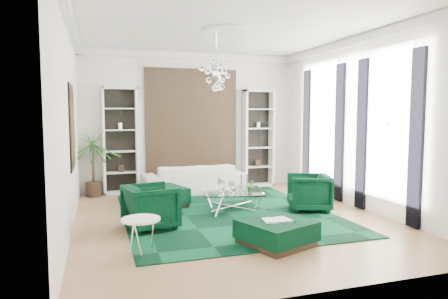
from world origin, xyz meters
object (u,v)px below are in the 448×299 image
object	(u,v)px
sofa	(193,179)
palm	(93,154)
side_table	(141,238)
ottoman_side	(161,197)
coffee_table	(232,200)
armchair_left	(151,207)
armchair_right	(309,192)
ottoman_front	(276,233)

from	to	relation	value
sofa	palm	size ratio (longest dim) A/B	1.20
sofa	side_table	distance (m)	4.78
sofa	ottoman_side	bearing A→B (deg)	49.86
coffee_table	side_table	size ratio (longest dim) A/B	2.24
sofa	coffee_table	world-z (taller)	sofa
armchair_left	palm	size ratio (longest dim) A/B	0.41
sofa	ottoman_side	distance (m)	1.77
palm	coffee_table	bearing A→B (deg)	-40.87
armchair_right	ottoman_front	xyz separation A→B (m)	(-1.67, -1.90, -0.20)
armchair_left	ottoman_front	distance (m)	2.36
coffee_table	sofa	bearing A→B (deg)	99.54
coffee_table	side_table	xyz separation A→B (m)	(-2.19, -2.27, 0.05)
ottoman_side	coffee_table	bearing A→B (deg)	-27.82
palm	ottoman_front	bearing A→B (deg)	-60.33
side_table	palm	bearing A→B (deg)	98.30
ottoman_side	armchair_left	bearing A→B (deg)	-104.50
armchair_left	palm	distance (m)	3.62
coffee_table	ottoman_side	bearing A→B (deg)	152.18
ottoman_front	side_table	xyz separation A→B (m)	(-2.11, 0.16, 0.08)
ottoman_front	sofa	bearing A→B (deg)	93.48
coffee_table	armchair_left	bearing A→B (deg)	-154.20
armchair_right	side_table	distance (m)	4.16
sofa	ottoman_side	size ratio (longest dim) A/B	2.62
sofa	armchair_left	xyz separation A→B (m)	(-1.51, -3.05, 0.03)
sofa	side_table	bearing A→B (deg)	65.27
sofa	ottoman_front	xyz separation A→B (m)	(0.28, -4.57, -0.18)
side_table	ottoman_front	bearing A→B (deg)	-4.26
armchair_left	ottoman_front	size ratio (longest dim) A/B	0.90
ottoman_front	palm	distance (m)	5.74
sofa	ottoman_side	world-z (taller)	sofa
armchair_left	ottoman_front	bearing A→B (deg)	-141.36
armchair_left	sofa	bearing A→B (deg)	-37.40
armchair_right	ottoman_side	bearing A→B (deg)	-93.82
armchair_right	coffee_table	size ratio (longest dim) A/B	0.68
sofa	armchair_right	world-z (taller)	armchair_right
sofa	armchair_right	bearing A→B (deg)	123.84
armchair_right	side_table	xyz separation A→B (m)	(-3.78, -1.74, -0.12)
ottoman_side	ottoman_front	world-z (taller)	ottoman_side
ottoman_front	palm	size ratio (longest dim) A/B	0.46
armchair_left	ottoman_side	bearing A→B (deg)	-25.55
armchair_left	ottoman_front	xyz separation A→B (m)	(1.79, -1.52, -0.21)
coffee_table	armchair_right	bearing A→B (deg)	-18.39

